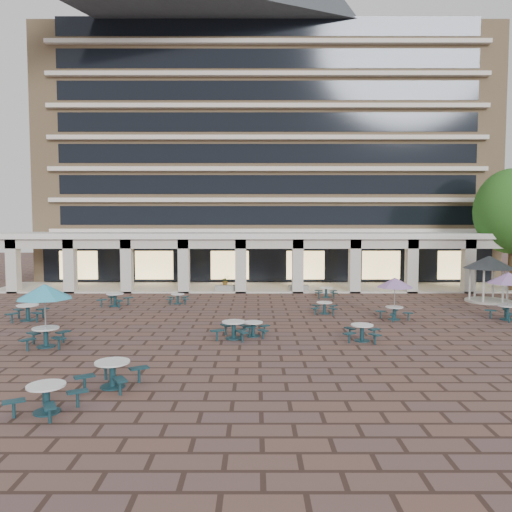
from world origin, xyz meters
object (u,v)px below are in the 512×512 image
object	(u,v)px
picnic_table_0	(46,396)
picnic_table_1	(112,372)
planter_left	(225,286)
picnic_table_2	(234,328)
gazebo	(489,268)
planter_right	(299,285)

from	to	relation	value
picnic_table_0	picnic_table_1	xyz separation A→B (m)	(1.22, 2.13, 0.03)
picnic_table_0	planter_left	world-z (taller)	planter_left
picnic_table_2	picnic_table_1	bearing A→B (deg)	-102.79
picnic_table_1	gazebo	world-z (taller)	gazebo
planter_left	picnic_table_1	bearing A→B (deg)	-96.03
picnic_table_1	planter_left	size ratio (longest dim) A/B	1.45
picnic_table_2	planter_left	world-z (taller)	planter_left
picnic_table_2	gazebo	size ratio (longest dim) A/B	0.65
picnic_table_1	gazebo	size ratio (longest dim) A/B	0.67
picnic_table_0	picnic_table_2	distance (m)	9.95
picnic_table_1	picnic_table_2	world-z (taller)	picnic_table_1
picnic_table_2	gazebo	bearing A→B (deg)	48.15
picnic_table_1	planter_right	xyz separation A→B (m)	(7.82, 21.67, 0.04)
picnic_table_2	gazebo	distance (m)	19.40
picnic_table_0	picnic_table_1	world-z (taller)	picnic_table_1
picnic_table_2	gazebo	xyz separation A→B (m)	(16.32, 10.34, 1.80)
gazebo	picnic_table_1	bearing A→B (deg)	-139.63
picnic_table_0	planter_left	distance (m)	24.06
planter_right	gazebo	bearing A→B (deg)	-21.44
gazebo	planter_right	world-z (taller)	gazebo
picnic_table_0	picnic_table_1	distance (m)	2.45
picnic_table_1	planter_left	world-z (taller)	planter_left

